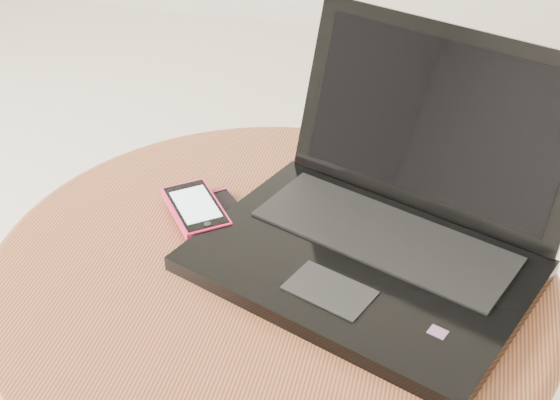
# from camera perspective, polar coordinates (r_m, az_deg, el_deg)

# --- Properties ---
(table) EXTENTS (0.64, 0.64, 0.51)m
(table) POSITION_cam_1_polar(r_m,az_deg,el_deg) (0.94, -0.68, -9.80)
(table) COLOR #512514
(table) RESTS_ON ground
(laptop) EXTENTS (0.44, 0.41, 0.22)m
(laptop) POSITION_cam_1_polar(r_m,az_deg,el_deg) (0.87, 7.56, -1.57)
(laptop) COLOR black
(laptop) RESTS_ON table
(phone_black) EXTENTS (0.11, 0.11, 0.01)m
(phone_black) POSITION_cam_1_polar(r_m,az_deg,el_deg) (0.93, -4.29, -1.18)
(phone_black) COLOR black
(phone_black) RESTS_ON table
(phone_pink) EXTENTS (0.11, 0.11, 0.01)m
(phone_pink) POSITION_cam_1_polar(r_m,az_deg,el_deg) (0.93, -6.16, -0.61)
(phone_pink) COLOR #F9245B
(phone_pink) RESTS_ON phone_black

